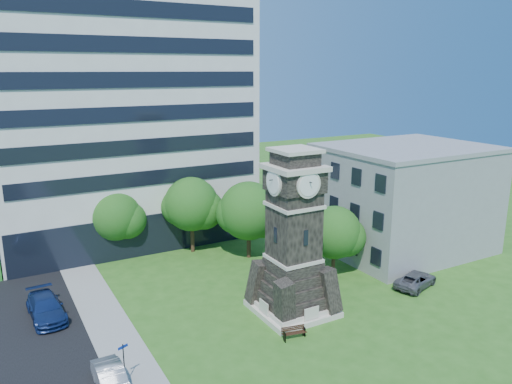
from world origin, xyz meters
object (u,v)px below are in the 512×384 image
clock_tower (293,244)px  street_sign (124,360)px  car_east_lot (416,280)px  car_street_mid (111,380)px  park_bench (294,332)px  car_street_north (46,308)px

clock_tower → street_sign: size_ratio=4.67×
car_east_lot → clock_tower: bearing=65.6°
car_street_mid → park_bench: car_street_mid is taller
car_street_mid → clock_tower: bearing=11.9°
car_street_north → car_east_lot: size_ratio=1.22×
street_sign → car_street_north: bearing=84.0°
car_street_mid → car_street_north: 11.04m
car_east_lot → park_bench: size_ratio=2.69×
clock_tower → car_street_mid: size_ratio=2.90×
park_bench → car_street_mid: bearing=-169.7°
car_east_lot → street_sign: bearing=76.5°
clock_tower → car_east_lot: bearing=-7.3°
clock_tower → car_east_lot: 12.23m
clock_tower → street_sign: 14.07m
clock_tower → car_street_north: size_ratio=2.26×
car_east_lot → street_sign: 24.54m
car_street_north → park_bench: size_ratio=3.27×
car_east_lot → car_street_north: bearing=54.3°
car_east_lot → street_sign: (-24.47, -1.55, 1.02)m
clock_tower → car_street_mid: (-14.04, -3.07, -4.59)m
car_street_mid → car_east_lot: 25.30m
car_street_north → car_street_mid: bearing=-82.2°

